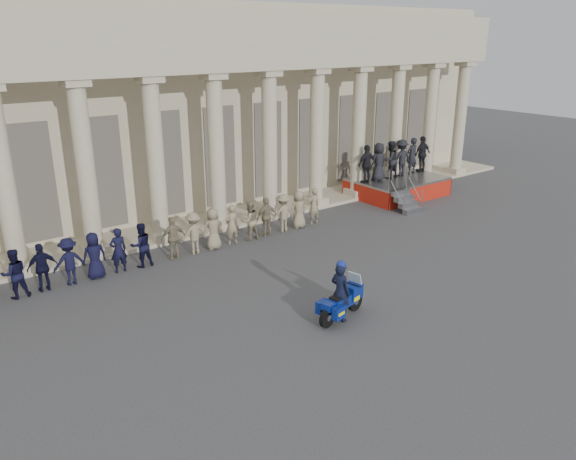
% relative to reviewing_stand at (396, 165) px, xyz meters
% --- Properties ---
extents(ground, '(90.00, 90.00, 0.00)m').
position_rel_reviewing_stand_xyz_m(ground, '(-10.94, -7.13, -1.54)').
color(ground, '#3A3A3C').
rests_on(ground, ground).
extents(building, '(40.00, 12.50, 9.00)m').
position_rel_reviewing_stand_xyz_m(building, '(-10.94, 7.61, 2.98)').
color(building, tan).
rests_on(building, ground).
extents(officer_rank, '(17.28, 0.60, 1.58)m').
position_rel_reviewing_stand_xyz_m(officer_rank, '(-14.47, -1.00, -0.75)').
color(officer_rank, black).
rests_on(officer_rank, ground).
extents(reviewing_stand, '(5.08, 4.24, 2.75)m').
position_rel_reviewing_stand_xyz_m(reviewing_stand, '(0.00, 0.00, 0.00)').
color(reviewing_stand, gray).
rests_on(reviewing_stand, ground).
extents(motorcycle, '(1.90, 0.93, 1.23)m').
position_rel_reviewing_stand_xyz_m(motorcycle, '(-10.84, -8.02, -1.01)').
color(motorcycle, black).
rests_on(motorcycle, ground).
extents(rider, '(0.53, 0.70, 1.82)m').
position_rel_reviewing_stand_xyz_m(rider, '(-10.94, -8.04, -0.64)').
color(rider, black).
rests_on(rider, ground).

